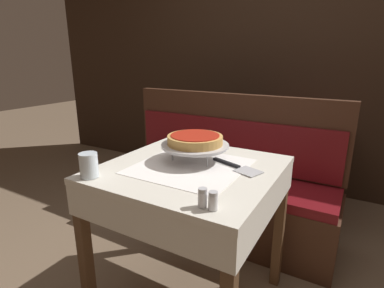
{
  "coord_description": "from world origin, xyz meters",
  "views": [
    {
      "loc": [
        0.67,
        -1.15,
        1.28
      ],
      "look_at": [
        -0.02,
        0.05,
        0.87
      ],
      "focal_mm": 28.0,
      "sensor_mm": 36.0,
      "label": 1
    }
  ],
  "objects_px": {
    "dining_table_rear": "(301,133)",
    "salt_shaker": "(203,198)",
    "pizza_server": "(237,167)",
    "pepper_shaker": "(213,201)",
    "water_glass_near": "(89,165)",
    "dining_table_front": "(191,187)",
    "booth_bench": "(221,192)",
    "pizza_pan_stand": "(195,146)",
    "deep_dish_pizza": "(195,139)",
    "condiment_caddy": "(303,112)"
  },
  "relations": [
    {
      "from": "booth_bench",
      "to": "salt_shaker",
      "type": "relative_size",
      "value": 23.87
    },
    {
      "from": "deep_dish_pizza",
      "to": "dining_table_rear",
      "type": "bearing_deg",
      "value": 78.66
    },
    {
      "from": "booth_bench",
      "to": "salt_shaker",
      "type": "distance_m",
      "value": 1.23
    },
    {
      "from": "booth_bench",
      "to": "pizza_server",
      "type": "xyz_separation_m",
      "value": [
        0.36,
        -0.64,
        0.47
      ]
    },
    {
      "from": "pizza_pan_stand",
      "to": "condiment_caddy",
      "type": "height_order",
      "value": "condiment_caddy"
    },
    {
      "from": "pizza_pan_stand",
      "to": "pizza_server",
      "type": "relative_size",
      "value": 1.22
    },
    {
      "from": "dining_table_rear",
      "to": "salt_shaker",
      "type": "distance_m",
      "value": 1.76
    },
    {
      "from": "water_glass_near",
      "to": "dining_table_rear",
      "type": "bearing_deg",
      "value": 72.36
    },
    {
      "from": "pizza_server",
      "to": "water_glass_near",
      "type": "relative_size",
      "value": 2.59
    },
    {
      "from": "booth_bench",
      "to": "pizza_server",
      "type": "relative_size",
      "value": 5.93
    },
    {
      "from": "dining_table_front",
      "to": "dining_table_rear",
      "type": "distance_m",
      "value": 1.45
    },
    {
      "from": "dining_table_front",
      "to": "deep_dish_pizza",
      "type": "height_order",
      "value": "deep_dish_pizza"
    },
    {
      "from": "booth_bench",
      "to": "salt_shaker",
      "type": "height_order",
      "value": "booth_bench"
    },
    {
      "from": "dining_table_rear",
      "to": "pizza_server",
      "type": "bearing_deg",
      "value": -92.07
    },
    {
      "from": "booth_bench",
      "to": "pepper_shaker",
      "type": "height_order",
      "value": "booth_bench"
    },
    {
      "from": "pizza_pan_stand",
      "to": "water_glass_near",
      "type": "bearing_deg",
      "value": -125.01
    },
    {
      "from": "water_glass_near",
      "to": "salt_shaker",
      "type": "distance_m",
      "value": 0.55
    },
    {
      "from": "water_glass_near",
      "to": "condiment_caddy",
      "type": "height_order",
      "value": "condiment_caddy"
    },
    {
      "from": "pizza_server",
      "to": "dining_table_rear",
      "type": "bearing_deg",
      "value": 87.93
    },
    {
      "from": "dining_table_rear",
      "to": "deep_dish_pizza",
      "type": "xyz_separation_m",
      "value": [
        -0.27,
        -1.35,
        0.23
      ]
    },
    {
      "from": "condiment_caddy",
      "to": "deep_dish_pizza",
      "type": "bearing_deg",
      "value": -100.11
    },
    {
      "from": "dining_table_rear",
      "to": "deep_dish_pizza",
      "type": "height_order",
      "value": "deep_dish_pizza"
    },
    {
      "from": "deep_dish_pizza",
      "to": "condiment_caddy",
      "type": "xyz_separation_m",
      "value": [
        0.25,
        1.42,
        -0.06
      ]
    },
    {
      "from": "pizza_server",
      "to": "pepper_shaker",
      "type": "xyz_separation_m",
      "value": [
        0.08,
        -0.41,
        0.03
      ]
    },
    {
      "from": "pizza_pan_stand",
      "to": "pizza_server",
      "type": "height_order",
      "value": "pizza_pan_stand"
    },
    {
      "from": "pizza_pan_stand",
      "to": "deep_dish_pizza",
      "type": "height_order",
      "value": "deep_dish_pizza"
    },
    {
      "from": "pizza_pan_stand",
      "to": "salt_shaker",
      "type": "distance_m",
      "value": 0.48
    },
    {
      "from": "water_glass_near",
      "to": "dining_table_front",
      "type": "bearing_deg",
      "value": 46.67
    },
    {
      "from": "dining_table_rear",
      "to": "pepper_shaker",
      "type": "bearing_deg",
      "value": -89.06
    },
    {
      "from": "dining_table_front",
      "to": "deep_dish_pizza",
      "type": "xyz_separation_m",
      "value": [
        -0.02,
        0.08,
        0.22
      ]
    },
    {
      "from": "dining_table_rear",
      "to": "salt_shaker",
      "type": "bearing_deg",
      "value": -90.37
    },
    {
      "from": "salt_shaker",
      "to": "pizza_pan_stand",
      "type": "bearing_deg",
      "value": 122.42
    },
    {
      "from": "dining_table_rear",
      "to": "pepper_shaker",
      "type": "distance_m",
      "value": 1.76
    },
    {
      "from": "water_glass_near",
      "to": "salt_shaker",
      "type": "bearing_deg",
      "value": 0.56
    },
    {
      "from": "deep_dish_pizza",
      "to": "pepper_shaker",
      "type": "distance_m",
      "value": 0.51
    },
    {
      "from": "booth_bench",
      "to": "condiment_caddy",
      "type": "xyz_separation_m",
      "value": [
        0.39,
        0.78,
        0.52
      ]
    },
    {
      "from": "deep_dish_pizza",
      "to": "pizza_server",
      "type": "bearing_deg",
      "value": 1.27
    },
    {
      "from": "pizza_pan_stand",
      "to": "deep_dish_pizza",
      "type": "distance_m",
      "value": 0.03
    },
    {
      "from": "pizza_server",
      "to": "condiment_caddy",
      "type": "xyz_separation_m",
      "value": [
        0.03,
        1.42,
        0.04
      ]
    },
    {
      "from": "booth_bench",
      "to": "salt_shaker",
      "type": "bearing_deg",
      "value": -69.51
    },
    {
      "from": "deep_dish_pizza",
      "to": "salt_shaker",
      "type": "relative_size",
      "value": 4.0
    },
    {
      "from": "dining_table_rear",
      "to": "condiment_caddy",
      "type": "relative_size",
      "value": 4.89
    },
    {
      "from": "booth_bench",
      "to": "water_glass_near",
      "type": "distance_m",
      "value": 1.19
    },
    {
      "from": "dining_table_rear",
      "to": "pizza_pan_stand",
      "type": "xyz_separation_m",
      "value": [
        -0.27,
        -1.35,
        0.2
      ]
    },
    {
      "from": "pizza_server",
      "to": "booth_bench",
      "type": "bearing_deg",
      "value": 119.09
    },
    {
      "from": "dining_table_front",
      "to": "booth_bench",
      "type": "xyz_separation_m",
      "value": [
        -0.16,
        0.73,
        -0.36
      ]
    },
    {
      "from": "pizza_pan_stand",
      "to": "booth_bench",
      "type": "bearing_deg",
      "value": 101.77
    },
    {
      "from": "booth_bench",
      "to": "dining_table_front",
      "type": "bearing_deg",
      "value": -77.87
    },
    {
      "from": "deep_dish_pizza",
      "to": "water_glass_near",
      "type": "height_order",
      "value": "deep_dish_pizza"
    },
    {
      "from": "booth_bench",
      "to": "pizza_pan_stand",
      "type": "bearing_deg",
      "value": -78.23
    }
  ]
}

